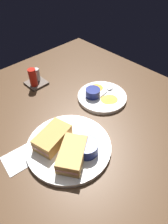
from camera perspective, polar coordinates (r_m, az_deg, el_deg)
The scene contains 12 objects.
ground_plane at distance 80.25cm, azimuth -3.27°, elevation -3.15°, with size 110.00×110.00×3.00cm, color #4C331E.
plate_sandwich_main at distance 70.07cm, azimuth -4.40°, elevation -9.86°, with size 29.48×29.48×1.60cm, color white.
sandwich_half_near at distance 68.98cm, azimuth -9.02°, elevation -7.30°, with size 14.55×10.49×4.80cm.
sandwich_half_far at distance 64.27cm, azimuth -3.41°, elevation -12.06°, with size 15.03×13.56×4.80cm.
ramekin_dark_sauce at distance 65.84cm, azimuth 0.72°, elevation -10.10°, with size 7.85×7.85×4.33cm.
spoon_by_dark_ramekin at distance 68.22cm, azimuth -4.34°, elevation -10.32°, with size 6.97×8.87×0.80cm.
plate_chips_companion at distance 88.97cm, azimuth 5.23°, elevation 4.41°, with size 21.76×21.76×1.60cm, color white.
ramekin_light_gravy at distance 86.72cm, azimuth 2.56°, elevation 5.67°, with size 6.40×6.40×3.55cm.
spoon_by_gravy_ramekin at distance 91.36cm, azimuth 7.04°, elevation 6.39°, with size 9.95×2.50×0.80cm.
plantain_chip_scatter at distance 88.39cm, azimuth 5.10°, elevation 5.04°, with size 11.13×17.70×0.60cm.
condiment_caddy at distance 98.14cm, azimuth -14.00°, elevation 9.33°, with size 9.00×9.00×9.50cm.
paper_napkin_folded at distance 71.10cm, azimuth -17.86°, elevation -12.62°, with size 11.00×9.00×0.40cm, color white.
Camera 1 is at (-34.75, -42.20, 57.26)cm, focal length 31.66 mm.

